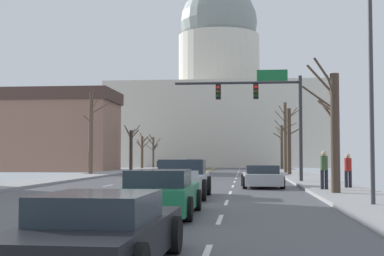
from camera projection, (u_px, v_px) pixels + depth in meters
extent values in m
cube|color=#49494F|center=(118.00, 207.00, 17.87)|extent=(14.00, 180.00, 0.06)
cube|color=yellow|center=(115.00, 206.00, 17.89)|extent=(0.10, 176.40, 0.00)
cube|color=yellow|center=(122.00, 206.00, 17.86)|extent=(0.10, 176.40, 0.00)
cube|color=silver|center=(206.00, 255.00, 9.09)|extent=(0.12, 2.20, 0.00)
cube|color=silver|center=(220.00, 219.00, 14.26)|extent=(0.12, 2.20, 0.00)
cube|color=silver|center=(226.00, 202.00, 19.43)|extent=(0.12, 2.20, 0.00)
cube|color=silver|center=(230.00, 193.00, 24.60)|extent=(0.12, 2.20, 0.00)
cube|color=silver|center=(233.00, 186.00, 29.76)|extent=(0.12, 2.20, 0.00)
cube|color=silver|center=(235.00, 182.00, 34.93)|extent=(0.12, 2.20, 0.00)
cube|color=silver|center=(236.00, 178.00, 40.10)|extent=(0.12, 2.20, 0.00)
cube|color=silver|center=(237.00, 176.00, 45.27)|extent=(0.12, 2.20, 0.00)
cube|color=silver|center=(238.00, 174.00, 50.44)|extent=(0.12, 2.20, 0.00)
cube|color=silver|center=(238.00, 172.00, 55.61)|extent=(0.12, 2.20, 0.00)
cube|color=silver|center=(239.00, 171.00, 60.78)|extent=(0.12, 2.20, 0.00)
cube|color=silver|center=(239.00, 170.00, 65.94)|extent=(0.12, 2.20, 0.00)
cube|color=silver|center=(240.00, 169.00, 71.11)|extent=(0.12, 2.20, 0.00)
cube|color=silver|center=(240.00, 168.00, 76.28)|extent=(0.12, 2.20, 0.00)
cube|color=silver|center=(240.00, 167.00, 81.45)|extent=(0.12, 2.20, 0.00)
cube|color=silver|center=(38.00, 201.00, 20.10)|extent=(0.12, 2.20, 0.00)
cube|color=silver|center=(80.00, 192.00, 25.27)|extent=(0.12, 2.20, 0.00)
cube|color=silver|center=(108.00, 186.00, 30.44)|extent=(0.12, 2.20, 0.00)
cube|color=silver|center=(128.00, 181.00, 35.61)|extent=(0.12, 2.20, 0.00)
cube|color=silver|center=(143.00, 178.00, 40.78)|extent=(0.12, 2.20, 0.00)
cube|color=silver|center=(154.00, 176.00, 45.95)|extent=(0.12, 2.20, 0.00)
cube|color=silver|center=(163.00, 174.00, 51.12)|extent=(0.12, 2.20, 0.00)
cube|color=silver|center=(171.00, 172.00, 56.28)|extent=(0.12, 2.20, 0.00)
cube|color=silver|center=(177.00, 171.00, 61.45)|extent=(0.12, 2.20, 0.00)
cube|color=silver|center=(182.00, 169.00, 66.62)|extent=(0.12, 2.20, 0.00)
cube|color=silver|center=(187.00, 168.00, 71.79)|extent=(0.12, 2.20, 0.00)
cube|color=silver|center=(191.00, 168.00, 76.96)|extent=(0.12, 2.20, 0.00)
cube|color=silver|center=(194.00, 167.00, 82.13)|extent=(0.12, 2.20, 0.00)
cube|color=gray|center=(383.00, 207.00, 17.06)|extent=(3.00, 180.00, 0.14)
cylinder|color=#28282D|center=(301.00, 128.00, 33.39)|extent=(0.22, 0.22, 6.49)
cylinder|color=#28282D|center=(237.00, 83.00, 33.91)|extent=(7.80, 0.16, 0.16)
cube|color=black|center=(256.00, 92.00, 33.77)|extent=(0.32, 0.28, 0.92)
sphere|color=red|center=(256.00, 87.00, 33.62)|extent=(0.22, 0.22, 0.22)
sphere|color=#332B05|center=(256.00, 91.00, 33.61)|extent=(0.22, 0.22, 0.22)
sphere|color=black|center=(256.00, 96.00, 33.59)|extent=(0.22, 0.22, 0.22)
cube|color=black|center=(218.00, 92.00, 33.99)|extent=(0.32, 0.28, 0.92)
sphere|color=red|center=(218.00, 87.00, 33.85)|extent=(0.22, 0.22, 0.22)
sphere|color=#332B05|center=(218.00, 92.00, 33.83)|extent=(0.22, 0.22, 0.22)
sphere|color=black|center=(218.00, 96.00, 33.82)|extent=(0.22, 0.22, 0.22)
cube|color=#146033|center=(272.00, 75.00, 33.74)|extent=(1.90, 0.06, 0.70)
cylinder|color=#333338|center=(371.00, 63.00, 17.37)|extent=(0.14, 0.14, 8.98)
cube|color=beige|center=(219.00, 128.00, 88.56)|extent=(32.76, 23.94, 12.57)
cylinder|color=beige|center=(219.00, 63.00, 89.11)|extent=(13.23, 13.23, 8.82)
sphere|color=gray|center=(219.00, 23.00, 89.45)|extent=(12.61, 12.61, 12.61)
cube|color=#9EA3A8|center=(262.00, 179.00, 28.74)|extent=(2.03, 4.28, 0.59)
cube|color=#232D38|center=(262.00, 169.00, 28.58)|extent=(1.73, 1.83, 0.43)
cylinder|color=black|center=(243.00, 180.00, 30.10)|extent=(0.24, 0.65, 0.64)
cylinder|color=black|center=(278.00, 180.00, 29.98)|extent=(0.24, 0.65, 0.64)
cylinder|color=black|center=(245.00, 182.00, 27.49)|extent=(0.24, 0.65, 0.64)
cylinder|color=black|center=(282.00, 183.00, 27.37)|extent=(0.24, 0.65, 0.64)
cube|color=#ADB2B7|center=(181.00, 183.00, 21.81)|extent=(2.01, 5.23, 0.71)
cube|color=#1E2833|center=(183.00, 167.00, 22.57)|extent=(1.83, 1.79, 0.59)
cube|color=#ADB2B7|center=(173.00, 174.00, 19.30)|extent=(1.81, 0.11, 0.22)
cylinder|color=black|center=(162.00, 185.00, 23.44)|extent=(0.29, 0.80, 0.80)
cylinder|color=black|center=(208.00, 185.00, 23.27)|extent=(0.29, 0.80, 0.80)
cylinder|color=black|center=(150.00, 190.00, 20.33)|extent=(0.29, 0.80, 0.80)
cylinder|color=black|center=(202.00, 190.00, 20.16)|extent=(0.29, 0.80, 0.80)
cube|color=#1E7247|center=(161.00, 198.00, 15.27)|extent=(1.84, 4.57, 0.67)
cube|color=#232D38|center=(159.00, 178.00, 14.89)|extent=(1.61, 2.00, 0.46)
cylinder|color=black|center=(139.00, 200.00, 16.75)|extent=(0.22, 0.64, 0.64)
cylinder|color=black|center=(197.00, 200.00, 16.59)|extent=(0.22, 0.64, 0.64)
cylinder|color=black|center=(118.00, 208.00, 13.94)|extent=(0.22, 0.64, 0.64)
cylinder|color=black|center=(188.00, 209.00, 13.78)|extent=(0.22, 0.64, 0.64)
cube|color=black|center=(101.00, 239.00, 7.98)|extent=(1.86, 4.65, 0.56)
cube|color=#232D38|center=(98.00, 207.00, 7.88)|extent=(1.58, 1.99, 0.41)
cylinder|color=black|center=(76.00, 233.00, 9.50)|extent=(0.24, 0.65, 0.64)
cylinder|color=black|center=(174.00, 235.00, 9.29)|extent=(0.24, 0.65, 0.64)
cube|color=silver|center=(168.00, 172.00, 40.97)|extent=(1.77, 4.66, 0.65)
cube|color=#232D38|center=(169.00, 164.00, 41.40)|extent=(1.55, 1.97, 0.47)
cylinder|color=black|center=(177.00, 174.00, 39.44)|extent=(0.22, 0.64, 0.64)
cylinder|color=black|center=(153.00, 174.00, 39.61)|extent=(0.22, 0.64, 0.64)
cylinder|color=black|center=(182.00, 173.00, 42.31)|extent=(0.22, 0.64, 0.64)
cylinder|color=black|center=(159.00, 173.00, 42.48)|extent=(0.22, 0.64, 0.64)
cube|color=black|center=(188.00, 168.00, 54.40)|extent=(2.02, 4.74, 0.62)
cube|color=#232D38|center=(188.00, 162.00, 54.69)|extent=(1.71, 2.09, 0.47)
cylinder|color=black|center=(195.00, 170.00, 52.84)|extent=(0.24, 0.65, 0.64)
cylinder|color=black|center=(176.00, 170.00, 53.07)|extent=(0.24, 0.65, 0.64)
cylinder|color=black|center=(198.00, 169.00, 55.71)|extent=(0.24, 0.65, 0.64)
cylinder|color=black|center=(180.00, 169.00, 55.95)|extent=(0.24, 0.65, 0.64)
cube|color=#9EA3A8|center=(194.00, 166.00, 65.30)|extent=(1.99, 4.40, 0.66)
cube|color=#232D38|center=(195.00, 161.00, 65.51)|extent=(1.71, 2.19, 0.48)
cylinder|color=black|center=(201.00, 167.00, 63.84)|extent=(0.23, 0.64, 0.64)
cylinder|color=black|center=(185.00, 167.00, 64.06)|extent=(0.23, 0.64, 0.64)
cylinder|color=black|center=(203.00, 167.00, 66.52)|extent=(0.23, 0.64, 0.64)
cylinder|color=black|center=(188.00, 167.00, 66.74)|extent=(0.23, 0.64, 0.64)
cube|color=#8C6656|center=(55.00, 137.00, 59.11)|extent=(12.76, 7.89, 7.46)
cube|color=#47332D|center=(56.00, 97.00, 59.33)|extent=(13.27, 8.21, 1.31)
cylinder|color=#4C3D2D|center=(285.00, 137.00, 50.22)|extent=(0.29, 0.29, 6.49)
cylinder|color=#4C3D2D|center=(282.00, 111.00, 50.36)|extent=(0.64, 0.12, 0.99)
cylinder|color=#4C3D2D|center=(285.00, 118.00, 50.74)|extent=(0.09, 0.90, 0.70)
cylinder|color=#4C3D2D|center=(291.00, 115.00, 50.19)|extent=(1.13, 0.25, 1.35)
cylinder|color=#4C3D2D|center=(280.00, 117.00, 50.19)|extent=(1.01, 0.45, 1.06)
cylinder|color=#4C3D2D|center=(291.00, 126.00, 50.49)|extent=(1.13, 0.60, 0.66)
cylinder|color=#4C3D2D|center=(280.00, 126.00, 50.31)|extent=(1.00, 0.10, 1.17)
cylinder|color=#423328|center=(131.00, 150.00, 60.31)|extent=(0.36, 0.36, 4.38)
cylinder|color=#423328|center=(128.00, 133.00, 59.89)|extent=(0.62, 1.19, 1.59)
cylinder|color=#423328|center=(135.00, 134.00, 60.03)|extent=(1.08, 0.78, 1.02)
cylinder|color=#423328|center=(133.00, 132.00, 59.99)|extent=(0.67, 0.87, 0.62)
cylinder|color=#423328|center=(136.00, 131.00, 60.40)|extent=(1.06, 0.14, 1.26)
cylinder|color=#423328|center=(128.00, 132.00, 59.97)|extent=(0.54, 1.02, 1.06)
cylinder|color=#423328|center=(335.00, 133.00, 22.65)|extent=(0.38, 0.38, 4.99)
cylinder|color=#423328|center=(318.00, 98.00, 23.15)|extent=(1.34, 0.82, 1.15)
cylinder|color=#423328|center=(324.00, 73.00, 22.88)|extent=(0.91, 0.23, 1.37)
cylinder|color=#423328|center=(327.00, 107.00, 23.08)|extent=(0.69, 0.79, 0.64)
cylinder|color=#423328|center=(331.00, 87.00, 22.06)|extent=(0.60, 1.49, 0.79)
cylinder|color=#423328|center=(327.00, 110.00, 23.16)|extent=(0.64, 0.99, 1.08)
cylinder|color=#423328|center=(321.00, 80.00, 23.19)|extent=(1.15, 0.88, 1.48)
cylinder|color=#423328|center=(332.00, 102.00, 23.37)|extent=(0.13, 1.37, 1.20)
cylinder|color=#4C3D2D|center=(142.00, 152.00, 68.57)|extent=(0.33, 0.33, 4.01)
cylinder|color=#4C3D2D|center=(139.00, 145.00, 69.09)|extent=(1.02, 0.98, 0.90)
cylinder|color=#4C3D2D|center=(145.00, 140.00, 68.29)|extent=(0.97, 0.76, 0.98)
cylinder|color=#4C3D2D|center=(140.00, 145.00, 69.17)|extent=(0.95, 1.17, 1.47)
cylinder|color=#4C3D2D|center=(141.00, 136.00, 69.53)|extent=(0.70, 1.71, 0.94)
cylinder|color=#4C3D2D|center=(144.00, 142.00, 68.99)|extent=(0.32, 0.80, 0.96)
cylinder|color=#4C3D2D|center=(147.00, 143.00, 68.92)|extent=(1.16, 0.82, 1.32)
cylinder|color=#4C3D2D|center=(141.00, 137.00, 69.13)|extent=(0.50, 1.01, 0.93)
cylinder|color=#4C3D2D|center=(282.00, 147.00, 64.74)|extent=(0.33, 0.33, 5.20)
cylinder|color=#4C3D2D|center=(280.00, 140.00, 65.30)|extent=(0.35, 1.07, 1.07)
cylinder|color=#4C3D2D|center=(280.00, 130.00, 65.17)|extent=(0.51, 0.73, 0.79)
cylinder|color=#4C3D2D|center=(287.00, 127.00, 64.71)|extent=(1.29, 0.29, 0.69)
cylinder|color=#4C3D2D|center=(279.00, 131.00, 64.73)|extent=(0.82, 0.36, 1.19)
cylinder|color=#4C3D2D|center=(278.00, 136.00, 64.68)|extent=(1.12, 0.47, 0.73)
cylinder|color=#4C3D2D|center=(281.00, 134.00, 64.33)|extent=(0.23, 1.07, 1.06)
cylinder|color=#4C3D2D|center=(153.00, 152.00, 72.94)|extent=(0.24, 0.24, 4.06)
cylinder|color=#4C3D2D|center=(151.00, 142.00, 72.93)|extent=(0.84, 0.39, 1.11)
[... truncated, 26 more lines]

